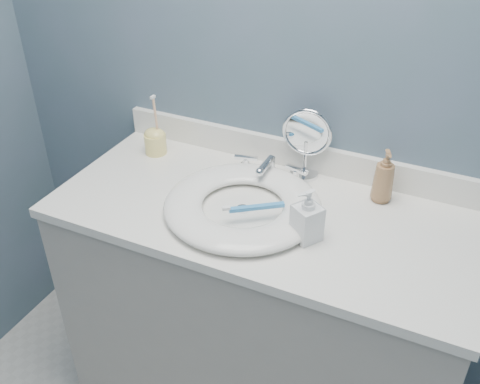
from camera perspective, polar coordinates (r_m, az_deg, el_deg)
The scene contains 12 objects.
back_wall at distance 1.62m, azimuth 6.63°, elevation 12.72°, with size 2.20×0.02×2.40m, color #47606A.
vanity_cabinet at distance 1.84m, azimuth 2.10°, elevation -13.49°, with size 1.20×0.55×0.85m, color #A49E96.
countertop at distance 1.54m, azimuth 2.43°, elevation -2.27°, with size 1.22×0.57×0.03m, color white.
backsplash at distance 1.72m, azimuth 5.91°, elevation 4.01°, with size 1.22×0.02×0.09m, color white.
basin at distance 1.52m, azimuth 0.28°, elevation -1.36°, with size 0.45×0.45×0.04m, color white, non-canonical shape.
drain at distance 1.53m, azimuth 0.28°, elevation -1.83°, with size 0.04×0.04×0.01m, color silver.
faucet at distance 1.67m, azimuth 3.13°, elevation 2.39°, with size 0.25×0.13×0.07m.
makeup_mirror at distance 1.64m, azimuth 7.11°, elevation 5.52°, with size 0.16×0.09×0.23m.
soap_bottle_amber at distance 1.58m, azimuth 15.11°, elevation 1.64°, with size 0.06×0.06×0.16m, color #956A43.
soap_bottle_clear at distance 1.39m, azimuth 7.21°, elevation -2.45°, with size 0.07×0.07×0.15m, color white.
toothbrush_holder at distance 1.81m, azimuth -9.03°, elevation 5.50°, with size 0.07×0.07×0.21m.
toothbrush_lying at distance 1.46m, azimuth 1.54°, elevation -1.67°, with size 0.15×0.11×0.02m.
Camera 1 is at (0.47, -0.19, 1.77)m, focal length 40.00 mm.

